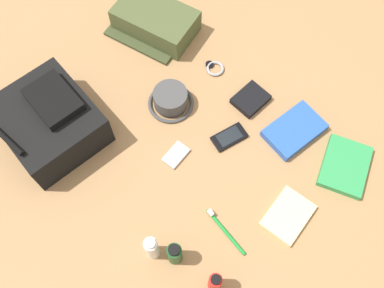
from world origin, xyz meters
TOP-DOWN VIEW (x-y plane):
  - ground_plane at (0.00, 0.00)m, footprint 2.64×2.02m
  - backpack at (0.38, 0.25)m, footprint 0.34×0.31m
  - toiletry_pouch at (0.42, -0.27)m, footprint 0.31×0.26m
  - bucket_hat at (0.16, -0.08)m, footprint 0.15×0.15m
  - sunscreen_spray at (-0.32, 0.27)m, footprint 0.04×0.04m
  - shampoo_bottle at (-0.19, 0.29)m, footprint 0.04×0.04m
  - toothpaste_tube at (-0.13, 0.32)m, footprint 0.04×0.04m
  - paperback_novel at (-0.40, -0.27)m, footprint 0.19×0.21m
  - travel_guidebook at (-0.21, -0.26)m, footprint 0.15×0.21m
  - cell_phone at (-0.06, -0.11)m, footprint 0.09×0.12m
  - media_player at (0.02, 0.05)m, footprint 0.06×0.09m
  - wristwatch at (0.15, -0.28)m, footprint 0.07×0.06m
  - toothbrush at (-0.24, 0.13)m, footprint 0.17×0.04m
  - wallet at (-0.03, -0.26)m, footprint 0.10×0.12m
  - notepad at (-0.36, -0.02)m, footprint 0.12×0.16m

SIDE VIEW (x-z plane):
  - ground_plane at x=0.00m, z-range -0.02..0.00m
  - media_player at x=0.02m, z-range 0.00..0.01m
  - wristwatch at x=0.15m, z-range 0.00..0.01m
  - cell_phone at x=-0.06m, z-range 0.00..0.01m
  - toothbrush at x=-0.24m, z-range 0.00..0.02m
  - notepad at x=-0.36m, z-range 0.00..0.02m
  - paperback_novel at x=-0.40m, z-range 0.00..0.02m
  - wallet at x=-0.03m, z-range 0.00..0.02m
  - travel_guidebook at x=-0.21m, z-range 0.00..0.03m
  - bucket_hat at x=0.16m, z-range 0.00..0.06m
  - toiletry_pouch at x=0.42m, z-range 0.00..0.09m
  - shampoo_bottle at x=-0.19m, z-range 0.00..0.11m
  - sunscreen_spray at x=-0.32m, z-range 0.00..0.11m
  - toothpaste_tube at x=-0.13m, z-range 0.00..0.13m
  - backpack at x=0.38m, z-range -0.01..0.15m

